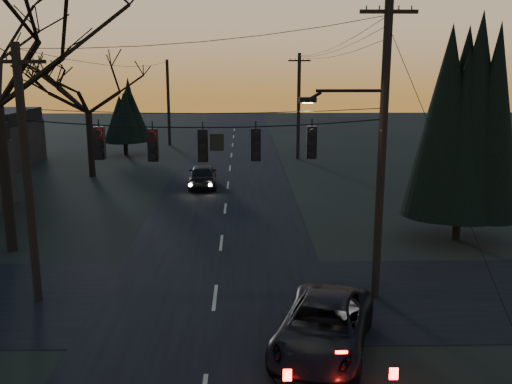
{
  "coord_description": "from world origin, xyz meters",
  "views": [
    {
      "loc": [
        0.98,
        -8.21,
        7.95
      ],
      "look_at": [
        1.41,
        10.19,
        3.68
      ],
      "focal_mm": 40.0,
      "sensor_mm": 36.0,
      "label": 1
    }
  ],
  "objects_px": {
    "utility_pole_left": "(39,300)",
    "utility_pole_far_l": "(170,145)",
    "utility_pole_right": "(375,296)",
    "evergreen_right": "(464,130)",
    "sedan_oncoming_a": "(203,176)",
    "utility_pole_far_r": "(298,159)",
    "suv_near": "(324,327)"
  },
  "relations": [
    {
      "from": "utility_pole_right",
      "to": "evergreen_right",
      "type": "xyz_separation_m",
      "value": [
        5.13,
        6.31,
        4.97
      ]
    },
    {
      "from": "utility_pole_left",
      "to": "utility_pole_far_l",
      "type": "height_order",
      "value": "utility_pole_left"
    },
    {
      "from": "utility_pole_far_r",
      "to": "utility_pole_far_l",
      "type": "height_order",
      "value": "utility_pole_far_r"
    },
    {
      "from": "utility_pole_far_r",
      "to": "suv_near",
      "type": "xyz_separation_m",
      "value": [
        -2.3,
        -31.73,
        0.72
      ]
    },
    {
      "from": "utility_pole_right",
      "to": "utility_pole_far_l",
      "type": "distance_m",
      "value": 37.79
    },
    {
      "from": "utility_pole_right",
      "to": "utility_pole_left",
      "type": "distance_m",
      "value": 11.5
    },
    {
      "from": "utility_pole_left",
      "to": "sedan_oncoming_a",
      "type": "relative_size",
      "value": 1.95
    },
    {
      "from": "utility_pole_right",
      "to": "utility_pole_far_l",
      "type": "relative_size",
      "value": 1.25
    },
    {
      "from": "utility_pole_far_l",
      "to": "evergreen_right",
      "type": "xyz_separation_m",
      "value": [
        16.63,
        -29.69,
        4.97
      ]
    },
    {
      "from": "utility_pole_left",
      "to": "suv_near",
      "type": "distance_m",
      "value": 9.95
    },
    {
      "from": "utility_pole_left",
      "to": "sedan_oncoming_a",
      "type": "xyz_separation_m",
      "value": [
        4.41,
        17.59,
        0.74
      ]
    },
    {
      "from": "utility_pole_far_l",
      "to": "evergreen_right",
      "type": "height_order",
      "value": "evergreen_right"
    },
    {
      "from": "evergreen_right",
      "to": "utility_pole_far_r",
      "type": "bearing_deg",
      "value": 103.32
    },
    {
      "from": "utility_pole_right",
      "to": "evergreen_right",
      "type": "bearing_deg",
      "value": 50.88
    },
    {
      "from": "utility_pole_right",
      "to": "utility_pole_far_r",
      "type": "bearing_deg",
      "value": 90.0
    },
    {
      "from": "evergreen_right",
      "to": "sedan_oncoming_a",
      "type": "relative_size",
      "value": 2.01
    },
    {
      "from": "evergreen_right",
      "to": "suv_near",
      "type": "bearing_deg",
      "value": -126.51
    },
    {
      "from": "utility_pole_far_r",
      "to": "evergreen_right",
      "type": "bearing_deg",
      "value": -76.68
    },
    {
      "from": "evergreen_right",
      "to": "sedan_oncoming_a",
      "type": "xyz_separation_m",
      "value": [
        -12.23,
        11.27,
        -4.23
      ]
    },
    {
      "from": "utility_pole_right",
      "to": "utility_pole_far_l",
      "type": "bearing_deg",
      "value": 107.72
    },
    {
      "from": "suv_near",
      "to": "utility_pole_far_l",
      "type": "bearing_deg",
      "value": 120.4
    },
    {
      "from": "utility_pole_right",
      "to": "utility_pole_left",
      "type": "relative_size",
      "value": 1.18
    },
    {
      "from": "evergreen_right",
      "to": "utility_pole_right",
      "type": "bearing_deg",
      "value": -129.12
    },
    {
      "from": "utility_pole_left",
      "to": "utility_pole_right",
      "type": "bearing_deg",
      "value": 0.0
    },
    {
      "from": "sedan_oncoming_a",
      "to": "utility_pole_left",
      "type": "bearing_deg",
      "value": 73.16
    },
    {
      "from": "utility_pole_right",
      "to": "utility_pole_far_r",
      "type": "height_order",
      "value": "utility_pole_right"
    },
    {
      "from": "utility_pole_left",
      "to": "evergreen_right",
      "type": "relative_size",
      "value": 0.97
    },
    {
      "from": "utility_pole_far_l",
      "to": "suv_near",
      "type": "xyz_separation_m",
      "value": [
        9.2,
        -39.73,
        0.72
      ]
    },
    {
      "from": "sedan_oncoming_a",
      "to": "utility_pole_right",
      "type": "bearing_deg",
      "value": 109.2
    },
    {
      "from": "sedan_oncoming_a",
      "to": "utility_pole_far_r",
      "type": "bearing_deg",
      "value": -127.04
    },
    {
      "from": "utility_pole_left",
      "to": "utility_pole_far_l",
      "type": "relative_size",
      "value": 1.06
    },
    {
      "from": "utility_pole_far_r",
      "to": "sedan_oncoming_a",
      "type": "bearing_deg",
      "value": -124.27
    }
  ]
}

